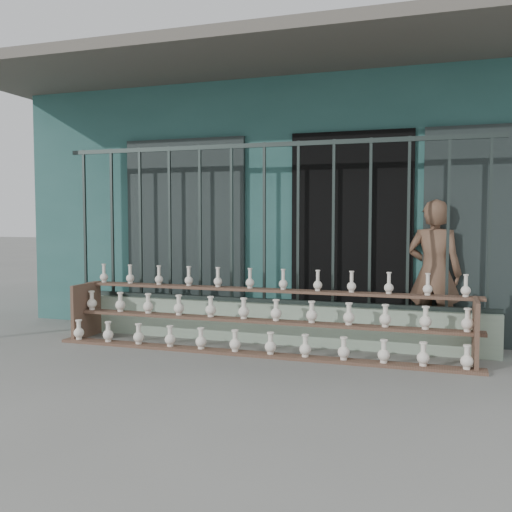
% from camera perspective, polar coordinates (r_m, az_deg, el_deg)
% --- Properties ---
extents(ground, '(60.00, 60.00, 0.00)m').
position_cam_1_polar(ground, '(5.37, -3.38, -11.41)').
color(ground, slate).
extents(workshop_building, '(7.40, 6.60, 3.21)m').
position_cam_1_polar(workshop_building, '(9.25, 6.27, 5.11)').
color(workshop_building, '#2B5A57').
rests_on(workshop_building, ground).
extents(parapet_wall, '(5.00, 0.20, 0.45)m').
position_cam_1_polar(parapet_wall, '(6.51, 0.82, -6.65)').
color(parapet_wall, '#A3BEA3').
rests_on(parapet_wall, ground).
extents(security_fence, '(5.00, 0.04, 1.80)m').
position_cam_1_polar(security_fence, '(6.40, 0.83, 3.29)').
color(security_fence, '#283330').
rests_on(security_fence, parapet_wall).
extents(shelf_rack, '(4.50, 0.68, 0.85)m').
position_cam_1_polar(shelf_rack, '(6.08, 0.32, -6.11)').
color(shelf_rack, brown).
rests_on(shelf_rack, ground).
extents(elderly_woman, '(0.65, 0.49, 1.61)m').
position_cam_1_polar(elderly_woman, '(6.54, 17.38, -1.64)').
color(elderly_woman, brown).
rests_on(elderly_woman, ground).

